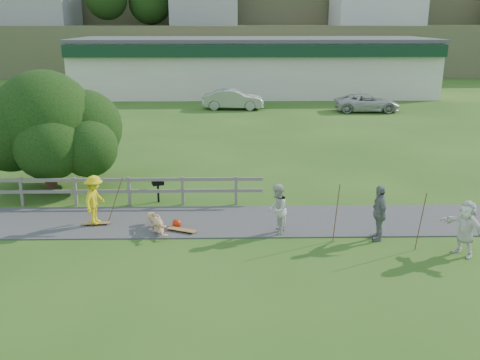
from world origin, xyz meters
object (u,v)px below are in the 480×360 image
Objects in this scene: spectator_d at (466,228)px; tree at (47,142)px; skater_fallen at (157,223)px; car_white at (367,103)px; skater_rider at (95,203)px; spectator_a at (277,210)px; bbq at (158,191)px; spectator_b at (379,213)px; car_silver at (233,99)px.

tree is at bearing -147.32° from spectator_d.
skater_fallen is 0.34× the size of car_white.
skater_rider is 2.27m from skater_fallen.
car_white reaches higher than skater_fallen.
bbq is (-4.25, 3.30, -0.39)m from spectator_a.
spectator_d is at bearing 90.12° from spectator_a.
car_white is (12.82, 23.73, 0.37)m from skater_fallen.
spectator_b is at bearing -25.46° from tree.
spectator_b is at bearing 98.96° from spectator_a.
car_white is (14.95, 23.16, -0.16)m from skater_rider.
spectator_a reaches higher than skater_fallen.
skater_rider reaches higher than skater_fallen.
tree is (-17.87, -18.74, 1.25)m from car_white.
spectator_d reaches higher than bbq.
car_white is at bearing -18.86° from skater_rider.
skater_rider is at bearing -80.82° from spectator_a.
bbq is at bearing -148.71° from spectator_d.
spectator_a reaches higher than skater_rider.
skater_fallen is 1.81× the size of bbq.
skater_rider is 9.30m from spectator_b.
car_silver reaches higher than car_white.
spectator_b reaches higher than car_silver.
spectator_b reaches higher than skater_rider.
tree reaches higher than bbq.
tree reaches higher than skater_rider.
car_white is at bearing -93.42° from car_silver.
skater_rider is at bearing 148.25° from car_white.
car_silver is (-6.61, 27.06, -0.08)m from spectator_d.
skater_fallen is at bearing -90.94° from skater_rider.
spectator_b reaches higher than bbq.
skater_fallen is 26.98m from car_white.
spectator_b is at bearing -28.63° from skater_fallen.
spectator_b is 0.38× the size of car_silver.
spectator_b is at bearing -166.26° from car_silver.
tree reaches higher than car_white.
skater_fallen is at bearing -77.05° from spectator_a.
spectator_d is 1.85× the size of bbq.
spectator_a reaches higher than spectator_d.
spectator_a is at bearing 160.74° from car_white.
tree is 7.08× the size of bbq.
spectator_a is 0.95× the size of spectator_b.
car_silver is (2.68, 25.07, 0.47)m from skater_fallen.
spectator_b is 1.95× the size of bbq.
skater_fallen is 0.97× the size of spectator_a.
car_silver reaches higher than bbq.
spectator_d is at bearing 59.88° from spectator_b.
car_silver is (-4.38, 25.85, -0.12)m from spectator_b.
skater_rider is at bearing -146.03° from bbq.
car_silver reaches higher than skater_fallen.
skater_fallen is at bearing -103.14° from bbq.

